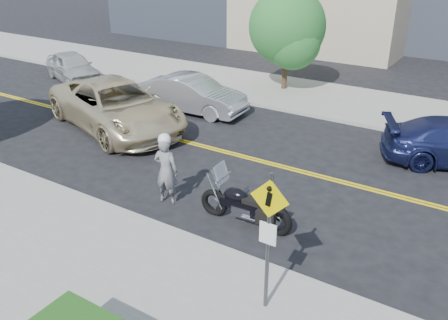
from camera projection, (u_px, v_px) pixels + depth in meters
name	position (u px, v px, depth m)	size (l,w,h in m)	color
ground_plane	(242.00, 156.00, 16.53)	(120.00, 120.00, 0.00)	black
sidewalk_near	(76.00, 270.00, 10.76)	(60.00, 5.00, 0.15)	#9E9B91
sidewalk_far	(323.00, 99.00, 22.24)	(60.00, 5.00, 0.15)	#9E9B91
pedestrian_sign	(268.00, 230.00, 8.84)	(0.78, 0.08, 3.00)	#4C4C51
motorcyclist	(166.00, 169.00, 13.26)	(0.80, 0.60, 2.11)	silver
motorcycle	(245.00, 198.00, 12.32)	(2.58, 0.78, 1.57)	black
suv	(116.00, 106.00, 18.59)	(3.14, 6.80, 1.89)	beige
parked_car_white	(73.00, 67.00, 25.00)	(1.77, 4.40, 1.50)	silver
parked_car_silver	(193.00, 94.00, 20.49)	(1.66, 4.77, 1.57)	#ABACB3
tree_far_a	(287.00, 27.00, 22.27)	(3.63, 3.63, 4.96)	#382619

